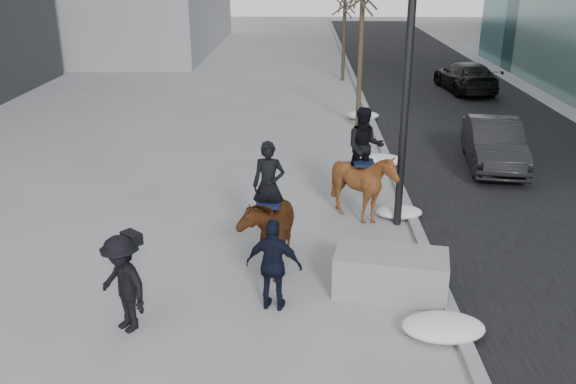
{
  "coord_description": "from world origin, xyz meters",
  "views": [
    {
      "loc": [
        0.28,
        -10.55,
        6.0
      ],
      "look_at": [
        0.0,
        1.2,
        1.5
      ],
      "focal_mm": 38.0,
      "sensor_mm": 36.0,
      "label": 1
    }
  ],
  "objects_px": {
    "planter": "(391,273)",
    "mounted_left": "(269,222)",
    "car_near": "(494,144)",
    "mounted_right": "(364,177)"
  },
  "relations": [
    {
      "from": "car_near",
      "to": "mounted_left",
      "type": "relative_size",
      "value": 1.64
    },
    {
      "from": "car_near",
      "to": "mounted_left",
      "type": "bearing_deg",
      "value": -126.55
    },
    {
      "from": "planter",
      "to": "mounted_right",
      "type": "distance_m",
      "value": 3.6
    },
    {
      "from": "planter",
      "to": "mounted_left",
      "type": "relative_size",
      "value": 0.79
    },
    {
      "from": "planter",
      "to": "mounted_right",
      "type": "height_order",
      "value": "mounted_right"
    },
    {
      "from": "car_near",
      "to": "mounted_right",
      "type": "relative_size",
      "value": 1.56
    },
    {
      "from": "planter",
      "to": "mounted_left",
      "type": "bearing_deg",
      "value": 155.98
    },
    {
      "from": "planter",
      "to": "mounted_right",
      "type": "xyz_separation_m",
      "value": [
        -0.21,
        3.53,
        0.69
      ]
    },
    {
      "from": "mounted_right",
      "to": "mounted_left",
      "type": "bearing_deg",
      "value": -131.06
    },
    {
      "from": "planter",
      "to": "car_near",
      "type": "relative_size",
      "value": 0.48
    }
  ]
}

